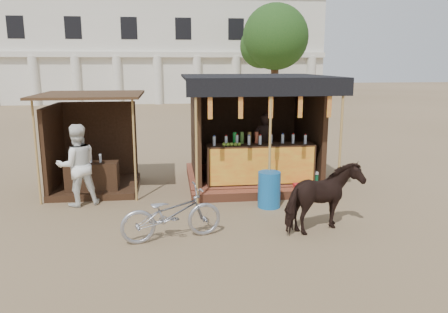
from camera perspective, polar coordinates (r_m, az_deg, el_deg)
ground at (r=8.26m, az=1.38°, el=-9.82°), size 120.00×120.00×0.00m
main_stall at (r=11.33m, az=4.00°, el=1.60°), size 3.60×3.61×2.78m
secondary_stall at (r=11.23m, az=-17.33°, el=0.08°), size 2.40×2.40×2.38m
cow at (r=8.27m, az=12.83°, el=-5.37°), size 1.68×1.27×1.29m
motorbike at (r=7.84m, az=-6.86°, el=-7.43°), size 1.90×1.01×0.95m
bystander at (r=10.03m, az=-18.62°, el=-1.09°), size 1.07×0.96×1.81m
blue_barrel at (r=9.56m, az=5.91°, el=-4.31°), size 0.59×0.59×0.79m
red_crate at (r=10.48m, az=10.31°, el=-4.39°), size 0.41×0.40×0.29m
cooler at (r=11.08m, az=10.73°, el=-3.02°), size 0.72×0.57×0.46m
background_building at (r=37.54m, az=-8.61°, el=13.36°), size 26.00×7.45×8.18m
tree at (r=30.56m, az=6.31°, el=14.96°), size 4.50×4.40×7.00m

